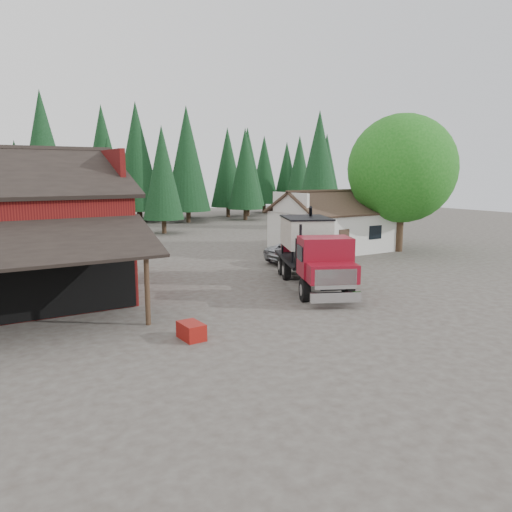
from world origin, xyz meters
TOP-DOWN VIEW (x-y plane):
  - ground at (0.00, 0.00)m, footprint 120.00×120.00m
  - farmhouse at (13.00, 13.00)m, footprint 8.60×6.42m
  - deciduous_tree at (17.01, 9.97)m, footprint 8.00×8.00m
  - conifer_backdrop at (0.00, 42.00)m, footprint 76.00×16.00m
  - near_pine_b at (6.00, 30.00)m, footprint 3.96×3.96m
  - near_pine_c at (22.00, 26.00)m, footprint 4.84×4.84m
  - near_pine_d at (-4.00, 34.00)m, footprint 5.28×5.28m
  - feed_truck at (4.02, 4.02)m, footprint 5.96×9.21m
  - silver_car at (8.00, 10.00)m, footprint 5.48×2.78m
  - equip_box at (-4.87, -0.36)m, footprint 0.74×1.13m

SIDE VIEW (x-z plane):
  - ground at x=0.00m, z-range 0.00..0.00m
  - conifer_backdrop at x=0.00m, z-range -8.00..8.00m
  - equip_box at x=-4.87m, z-range 0.00..0.60m
  - silver_car at x=8.00m, z-range 0.00..1.48m
  - farmhouse at x=13.00m, z-range -0.66..3.99m
  - feed_truck at x=4.02m, z-range -0.13..3.95m
  - near_pine_b at x=6.00m, z-range 0.69..11.09m
  - deciduous_tree at x=17.01m, z-range 0.81..11.01m
  - near_pine_c at x=22.00m, z-range 0.69..13.09m
  - near_pine_d at x=-4.00m, z-range 0.69..14.09m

